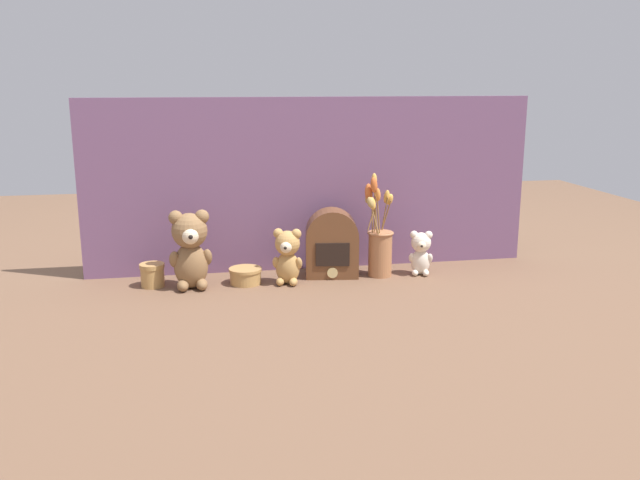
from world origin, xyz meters
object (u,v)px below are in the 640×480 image
Objects in this scene: teddy_bear_small at (421,252)px; flower_vase at (379,243)px; decorative_tin_tall at (152,275)px; teddy_bear_large at (190,248)px; vintage_radio at (332,244)px; teddy_bear_medium at (287,255)px; decorative_tin_short at (246,276)px.

flower_vase is (-0.14, 0.01, 0.03)m from teddy_bear_small.
flower_vase is 0.76m from decorative_tin_tall.
flower_vase is at bearing 174.57° from teddy_bear_small.
decorative_tin_tall is at bearing 162.14° from teddy_bear_large.
decorative_tin_tall is at bearing 179.00° from flower_vase.
flower_vase is at bearing -9.48° from vintage_radio.
flower_vase reaches higher than teddy_bear_medium.
teddy_bear_small is 1.42× the size of decorative_tin_short.
teddy_bear_large reaches higher than teddy_bear_small.
teddy_bear_small is 0.60m from decorative_tin_short.
decorative_tin_tall is at bearing -178.70° from vintage_radio.
vintage_radio is (-0.30, 0.04, 0.03)m from teddy_bear_small.
decorative_tin_short is (0.30, -0.02, -0.01)m from decorative_tin_tall.
flower_vase is 0.16m from vintage_radio.
teddy_bear_small is (0.77, 0.01, -0.05)m from teddy_bear_large.
teddy_bear_large is 0.77m from teddy_bear_small.
teddy_bear_large is 0.47m from vintage_radio.
teddy_bear_large is 3.19× the size of decorative_tin_tall.
teddy_bear_large is 2.37× the size of decorative_tin_short.
teddy_bear_medium is 1.71× the size of decorative_tin_short.
vintage_radio is 2.89× the size of decorative_tin_tall.
teddy_bear_medium reaches higher than decorative_tin_short.
vintage_radio is 2.14× the size of decorative_tin_short.
decorative_tin_tall reaches higher than decorative_tin_short.
teddy_bear_medium is 0.52× the size of flower_vase.
teddy_bear_small is at bearing -7.57° from vintage_radio.
teddy_bear_large is at bearing -174.42° from decorative_tin_short.
decorative_tin_tall is at bearing 173.30° from teddy_bear_medium.
flower_vase reaches higher than decorative_tin_short.
decorative_tin_tall is (-0.12, 0.04, -0.09)m from teddy_bear_large.
decorative_tin_short is (-0.14, 0.03, -0.07)m from teddy_bear_medium.
teddy_bear_medium is 2.32× the size of decorative_tin_tall.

